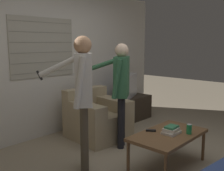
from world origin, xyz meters
TOP-DOWN VIEW (x-y plane):
  - ground_plane at (0.00, 0.00)m, footprint 16.00×16.00m
  - wall_back at (-0.01, 2.03)m, footprint 5.20×0.08m
  - armchair_beige at (0.30, 1.31)m, footprint 0.91×0.97m
  - coffee_table at (0.17, -0.14)m, footprint 1.05×0.61m
  - tv_stand at (1.47, 1.57)m, footprint 0.93×0.53m
  - tv at (1.46, 1.57)m, footprint 0.63×0.43m
  - person_left_standing at (-0.62, 0.59)m, footprint 0.52×0.75m
  - person_right_standing at (0.26, 0.73)m, footprint 0.48×0.78m
  - book_stack at (0.20, -0.17)m, footprint 0.23×0.18m
  - soda_can at (0.34, -0.34)m, footprint 0.07×0.07m
  - spare_remote at (0.09, 0.06)m, footprint 0.11×0.13m

SIDE VIEW (x-z plane):
  - ground_plane at x=0.00m, z-range 0.00..0.00m
  - tv_stand at x=1.47m, z-range 0.00..0.49m
  - armchair_beige at x=0.30m, z-range -0.07..0.73m
  - coffee_table at x=0.17m, z-range 0.18..0.63m
  - spare_remote at x=0.09m, z-range 0.44..0.47m
  - book_stack at x=0.20m, z-range 0.44..0.54m
  - soda_can at x=0.34m, z-range 0.44..0.57m
  - tv at x=1.46m, z-range 0.49..0.95m
  - person_right_standing at x=0.26m, z-range 0.20..1.78m
  - person_left_standing at x=-0.62m, z-range 0.22..1.89m
  - wall_back at x=-0.01m, z-range 0.01..2.56m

